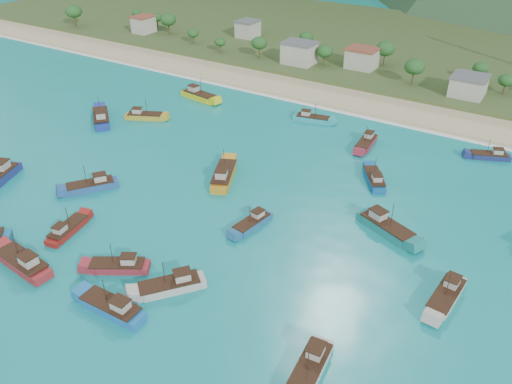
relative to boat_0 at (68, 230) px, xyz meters
The scene contains 24 objects.
ground 21.17m from the boat_0, 19.56° to the left, with size 600.00×600.00×0.00m, color #0C8885.
beach 88.37m from the boat_0, 76.96° to the left, with size 400.00×18.00×1.20m, color beige.
land 148.43m from the boat_0, 82.28° to the left, with size 400.00×110.00×2.40m, color #385123.
surf_line 79.14m from the boat_0, 75.40° to the left, with size 400.00×2.50×0.08m, color white.
village 114.62m from the boat_0, 71.78° to the left, with size 223.38×29.14×6.62m.
vegetation 111.46m from the boat_0, 81.23° to the left, with size 276.31×25.82×9.20m.
boat_0 is the anchor object (origin of this frame).
boat_1 56.13m from the boat_0, 32.39° to the left, with size 11.72×7.48×6.68m.
boat_6 10.21m from the boat_0, 81.16° to the right, with size 11.62×4.37×6.71m.
boat_7 68.18m from the boat_0, 77.55° to the left, with size 9.74×4.68×5.53m.
boat_8 50.35m from the boat_0, 117.47° to the left, with size 10.12×6.96×5.82m.
boat_10 32.35m from the boat_0, 67.06° to the left, with size 8.11×12.24×7.01m.
boat_11 15.09m from the boat_0, ahead, with size 9.52×7.33×5.59m.
boat_13 66.64m from the boat_0, 107.33° to the left, with size 11.97×5.07×6.85m.
boat_15 25.02m from the boat_0, ahead, with size 8.73×9.84×6.03m.
boat_16 49.81m from the boat_0, ahead, with size 3.95×10.43×6.02m.
boat_18 48.88m from the boat_0, 130.03° to the left, with size 11.57×10.61×7.18m.
boat_21 60.22m from the boat_0, 48.99° to the left, with size 7.46×9.45×5.58m.
boat_22 32.60m from the boat_0, 35.58° to the left, with size 3.86×8.91×5.09m.
boat_23 63.51m from the boat_0, 16.79° to the left, with size 3.87×10.24×5.91m.
boat_29 68.31m from the boat_0, 62.20° to the left, with size 3.52×9.75×5.65m.
boat_30 90.02m from the boat_0, 50.20° to the left, with size 8.91×5.66×5.08m.
boat_31 22.90m from the boat_0, 24.72° to the right, with size 10.50×3.39×6.15m.
boat_32 14.79m from the boat_0, 121.74° to the left, with size 8.36×10.01×6.01m.
Camera 1 is at (45.93, -49.76, 52.49)m, focal length 35.00 mm.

